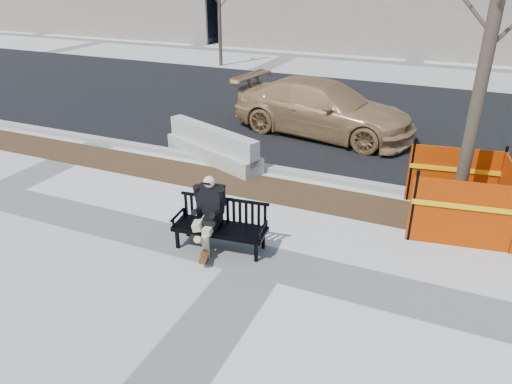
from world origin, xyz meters
The scene contains 10 objects.
ground centered at (0.00, 0.00, 0.00)m, with size 120.00×120.00×0.00m, color beige.
mulch_strip centered at (0.00, 2.60, 0.00)m, with size 40.00×1.20×0.02m, color #47301C.
asphalt_street centered at (0.00, 8.80, 0.00)m, with size 60.00×10.40×0.01m, color black.
curb centered at (0.00, 3.55, 0.06)m, with size 60.00×0.25×0.12m, color #9E9B93.
bench centered at (-0.79, 0.08, 0.00)m, with size 1.62×0.58×0.86m, color black, non-canonical shape.
seated_man centered at (-1.01, 0.10, 0.00)m, with size 0.55×0.91×1.28m, color black, non-canonical shape.
tree_fence centered at (2.81, 2.60, 0.00)m, with size 2.64×2.64×6.61m, color red, non-canonical shape.
sedan centered at (-0.97, 6.66, 0.00)m, with size 2.10×5.16×1.50m, color #AC8253.
jersey_barrier_left centered at (-2.83, 3.60, 0.00)m, with size 2.96×0.59×0.85m, color #AAA89F, non-canonical shape.
far_tree_left centered at (-8.32, 14.55, 0.00)m, with size 1.82×1.82×4.93m, color #4B3E30, non-canonical shape.
Camera 1 is at (2.59, -6.11, 4.42)m, focal length 33.72 mm.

